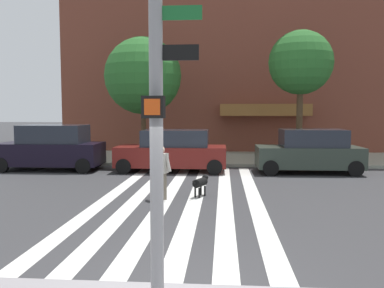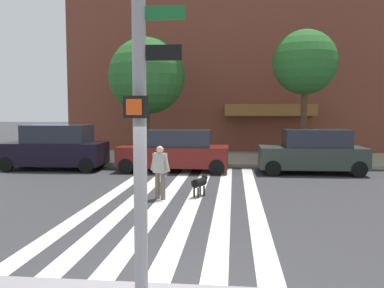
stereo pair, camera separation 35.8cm
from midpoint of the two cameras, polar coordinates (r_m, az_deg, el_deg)
name	(u,v)px [view 1 (the left image)]	position (r m, az deg, el deg)	size (l,w,h in m)	color
ground_plane	(201,197)	(12.76, 0.54, -7.48)	(160.00, 160.00, 0.00)	#353538
sidewalk_far	(211,158)	(22.34, 2.24, -2.01)	(80.00, 6.00, 0.15)	#9C9F8C
crosswalk_stripes	(182,196)	(12.82, -2.24, -7.42)	(4.95, 12.85, 0.01)	silver
traffic_light_pole	(156,47)	(5.32, -7.16, 13.55)	(0.74, 0.46, 5.80)	gray
parked_car_near_curb	(51,148)	(19.43, -19.80, -0.55)	(4.64, 2.06, 2.06)	black
parked_car_behind_first	(172,151)	(17.90, -3.36, -1.01)	(4.86, 2.03, 1.85)	maroon
parked_car_third_in_line	(309,152)	(18.08, 15.77, -1.05)	(4.46, 2.04, 1.90)	#2E3930
street_tree_nearest	(143,76)	(21.22, -7.44, 9.54)	(3.97, 3.97, 6.34)	#4C3823
street_tree_middle	(301,63)	(20.97, 14.67, 11.02)	(3.18, 3.18, 6.52)	#4C3823
pedestrian_dog_walker	(161,169)	(12.26, -5.21, -3.61)	(0.68, 0.37, 1.64)	#6B6051
dog_on_leash	(201,182)	(12.74, 0.46, -5.48)	(0.51, 0.93, 0.65)	black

